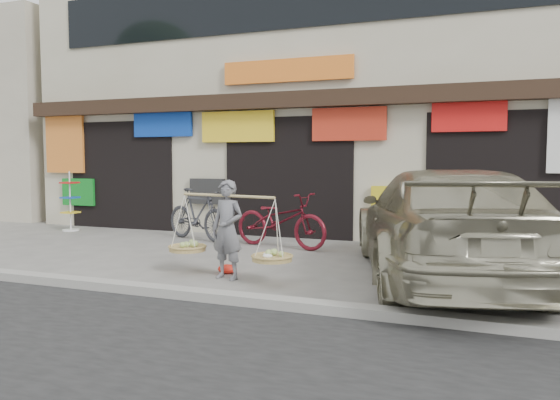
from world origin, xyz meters
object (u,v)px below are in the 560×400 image
at_px(bike_2, 281,220).
at_px(suv, 444,225).
at_px(street_vendor, 227,234).
at_px(display_rack, 70,207).
at_px(bike_1, 197,214).

bearing_deg(bike_2, suv, -106.59).
bearing_deg(street_vendor, display_rack, 161.18).
relative_size(street_vendor, bike_1, 1.12).
bearing_deg(bike_1, suv, -91.45).
bearing_deg(display_rack, street_vendor, -29.74).
relative_size(bike_2, suv, 0.35).
relative_size(bike_1, bike_2, 0.89).
xyz_separation_m(bike_1, display_rack, (-3.68, 0.24, 0.02)).
bearing_deg(bike_2, street_vendor, -161.67).
height_order(bike_2, display_rack, display_rack).
xyz_separation_m(street_vendor, bike_1, (-2.32, 3.19, -0.10)).
bearing_deg(suv, street_vendor, 4.47).
bearing_deg(street_vendor, bike_1, 136.93).
height_order(street_vendor, suv, suv).
relative_size(street_vendor, suv, 0.35).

